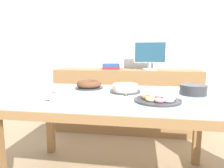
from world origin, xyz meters
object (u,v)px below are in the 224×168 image
(tealight_right_edge, at_px, (38,88))
(tealight_left_edge, at_px, (47,101))
(pastry_platter, at_px, (158,99))
(tealight_near_front, at_px, (53,93))
(book_stack, at_px, (111,66))
(tealight_near_cakes, at_px, (126,96))
(computer_monitor, at_px, (150,56))
(cake_golden_bundt, at_px, (89,85))
(cake_chocolate_round, at_px, (125,88))
(plate_stack, at_px, (193,90))

(tealight_right_edge, xyz_separation_m, tealight_left_edge, (0.32, -0.45, 0.00))
(pastry_platter, height_order, tealight_near_front, pastry_platter)
(book_stack, xyz_separation_m, tealight_near_cakes, (0.32, -1.30, -0.13))
(computer_monitor, relative_size, pastry_platter, 1.30)
(cake_golden_bundt, relative_size, pastry_platter, 0.82)
(cake_chocolate_round, height_order, pastry_platter, cake_chocolate_round)
(tealight_left_edge, xyz_separation_m, tealight_near_cakes, (0.51, 0.24, 0.00))
(book_stack, relative_size, cake_golden_bundt, 0.97)
(tealight_right_edge, bearing_deg, computer_monitor, 46.50)
(plate_stack, bearing_deg, tealight_left_edge, -157.04)
(pastry_platter, bearing_deg, cake_chocolate_round, 132.04)
(computer_monitor, xyz_separation_m, tealight_near_cakes, (-0.21, -1.30, -0.28))
(plate_stack, xyz_separation_m, tealight_near_front, (-1.11, -0.18, -0.03))
(tealight_left_edge, bearing_deg, cake_golden_bundt, 77.40)
(tealight_left_edge, height_order, tealight_near_front, same)
(tealight_near_cakes, height_order, tealight_near_front, same)
(computer_monitor, relative_size, cake_golden_bundt, 1.60)
(pastry_platter, height_order, plate_stack, plate_stack)
(computer_monitor, bearing_deg, book_stack, 179.85)
(cake_golden_bundt, distance_m, tealight_right_edge, 0.46)
(tealight_near_front, bearing_deg, computer_monitor, 58.16)
(book_stack, xyz_separation_m, plate_stack, (0.85, -1.10, -0.10))
(tealight_right_edge, xyz_separation_m, tealight_near_cakes, (0.83, -0.21, 0.00))
(book_stack, xyz_separation_m, tealight_right_edge, (-0.50, -1.09, -0.13))
(computer_monitor, relative_size, book_stack, 1.65)
(book_stack, relative_size, tealight_near_front, 6.42)
(cake_golden_bundt, distance_m, tealight_near_cakes, 0.51)
(book_stack, height_order, cake_chocolate_round, book_stack)
(plate_stack, distance_m, tealight_near_cakes, 0.56)
(tealight_near_cakes, bearing_deg, tealight_right_edge, 165.54)
(cake_golden_bundt, bearing_deg, computer_monitor, 58.46)
(plate_stack, distance_m, tealight_near_front, 1.13)
(book_stack, distance_m, cake_chocolate_round, 1.13)
(cake_golden_bundt, bearing_deg, plate_stack, -8.87)
(tealight_near_cakes, bearing_deg, tealight_left_edge, -155.11)
(pastry_platter, relative_size, tealight_left_edge, 8.12)
(book_stack, distance_m, tealight_near_cakes, 1.35)
(tealight_near_front, bearing_deg, cake_chocolate_round, 19.01)
(pastry_platter, distance_m, tealight_near_cakes, 0.24)
(computer_monitor, distance_m, tealight_near_cakes, 1.35)
(computer_monitor, bearing_deg, tealight_right_edge, -133.50)
(plate_stack, xyz_separation_m, tealight_right_edge, (-1.35, 0.01, -0.03))
(tealight_near_cakes, bearing_deg, book_stack, 103.85)
(computer_monitor, relative_size, plate_stack, 2.02)
(pastry_platter, distance_m, tealight_left_edge, 0.76)
(computer_monitor, bearing_deg, tealight_near_front, -121.84)
(tealight_left_edge, height_order, tealight_near_cakes, same)
(cake_golden_bundt, relative_size, plate_stack, 1.26)
(book_stack, height_order, tealight_near_cakes, book_stack)
(computer_monitor, xyz_separation_m, book_stack, (-0.53, 0.00, -0.15))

